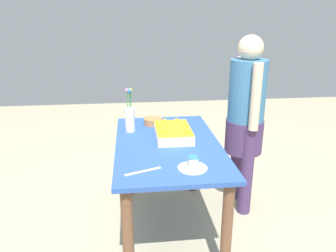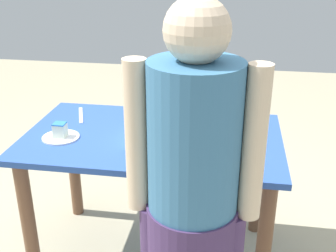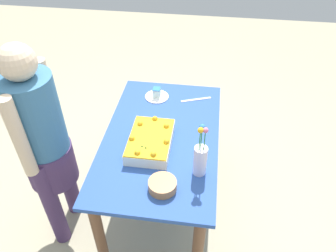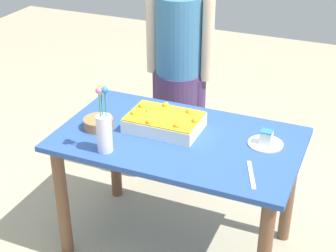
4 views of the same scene
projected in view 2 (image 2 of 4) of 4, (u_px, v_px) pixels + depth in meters
ground_plane at (154, 252)px, 2.41m from camera, size 8.00×8.00×0.00m
dining_table at (153, 158)px, 2.17m from camera, size 1.29×0.76×0.73m
sheet_cake at (171, 133)px, 2.04m from camera, size 0.40×0.27×0.10m
serving_plate_with_slice at (60, 134)px, 2.08m from camera, size 0.18×0.18×0.08m
cake_knife at (81, 115)px, 2.36m from camera, size 0.10×0.23×0.00m
flower_vase at (214, 98)px, 2.27m from camera, size 0.08×0.08×0.36m
fruit_bowl at (241, 130)px, 2.11m from camera, size 0.16×0.16×0.06m
person_standing at (193, 191)px, 1.41m from camera, size 0.45×0.31×1.49m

